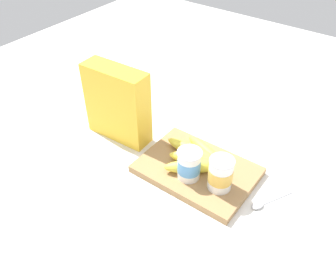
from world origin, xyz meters
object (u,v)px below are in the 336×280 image
object	(u,v)px
banana_bunch	(196,157)
spoon	(266,202)
cereal_box	(118,103)
yogurt_cup_back	(190,165)
yogurt_cup_front	(221,174)
cutting_board	(197,170)

from	to	relation	value
banana_bunch	spoon	xyz separation A→B (m)	(-0.23, 0.01, -0.04)
cereal_box	yogurt_cup_back	world-z (taller)	cereal_box
yogurt_cup_front	banana_bunch	world-z (taller)	yogurt_cup_front
cutting_board	cereal_box	xyz separation A→B (m)	(0.30, -0.00, 0.11)
cereal_box	yogurt_cup_front	world-z (taller)	cereal_box
cutting_board	yogurt_cup_back	xyz separation A→B (m)	(-0.00, 0.05, 0.06)
cereal_box	banana_bunch	bearing A→B (deg)	-179.87
cereal_box	banana_bunch	size ratio (longest dim) A/B	1.22
yogurt_cup_back	banana_bunch	distance (m)	0.07
yogurt_cup_back	spoon	size ratio (longest dim) A/B	0.72
cutting_board	spoon	bearing A→B (deg)	-177.02
yogurt_cup_front	cereal_box	bearing A→B (deg)	-4.70
yogurt_cup_front	spoon	world-z (taller)	yogurt_cup_front
yogurt_cup_front	spoon	distance (m)	0.14
cutting_board	banana_bunch	world-z (taller)	banana_bunch
cereal_box	yogurt_cup_back	xyz separation A→B (m)	(-0.30, 0.05, -0.05)
cutting_board	yogurt_cup_front	distance (m)	0.11
cereal_box	yogurt_cup_back	distance (m)	0.31
cutting_board	cereal_box	world-z (taller)	cereal_box
cereal_box	spoon	xyz separation A→B (m)	(-0.51, -0.01, -0.12)
yogurt_cup_back	banana_bunch	bearing A→B (deg)	-73.13
cutting_board	yogurt_cup_front	size ratio (longest dim) A/B	3.36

